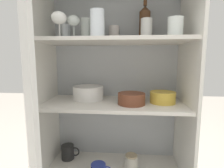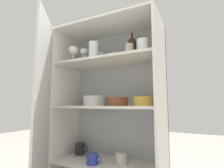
{
  "view_description": "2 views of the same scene",
  "coord_description": "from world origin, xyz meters",
  "px_view_note": "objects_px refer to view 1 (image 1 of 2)",
  "views": [
    {
      "loc": [
        0.08,
        -0.89,
        1.01
      ],
      "look_at": [
        -0.01,
        0.17,
        0.86
      ],
      "focal_mm": 28.0,
      "sensor_mm": 36.0,
      "label": 1
    },
    {
      "loc": [
        0.7,
        -1.12,
        0.75
      ],
      "look_at": [
        0.02,
        0.23,
        0.93
      ],
      "focal_mm": 28.0,
      "sensor_mm": 36.0,
      "label": 2
    }
  ],
  "objects_px": {
    "wine_bottle": "(145,23)",
    "mixing_bowl_large": "(163,97)",
    "plate_stack_white": "(88,93)",
    "serving_bowl_small": "(131,98)",
    "storage_jar": "(131,162)"
  },
  "relations": [
    {
      "from": "wine_bottle",
      "to": "mixing_bowl_large",
      "type": "bearing_deg",
      "value": -34.93
    },
    {
      "from": "wine_bottle",
      "to": "storage_jar",
      "type": "xyz_separation_m",
      "value": [
        -0.07,
        -0.08,
        -0.91
      ]
    },
    {
      "from": "plate_stack_white",
      "to": "storage_jar",
      "type": "relative_size",
      "value": 2.11
    },
    {
      "from": "mixing_bowl_large",
      "to": "serving_bowl_small",
      "type": "bearing_deg",
      "value": -164.97
    },
    {
      "from": "storage_jar",
      "to": "wine_bottle",
      "type": "bearing_deg",
      "value": 47.13
    },
    {
      "from": "wine_bottle",
      "to": "serving_bowl_small",
      "type": "xyz_separation_m",
      "value": [
        -0.08,
        -0.13,
        -0.46
      ]
    },
    {
      "from": "wine_bottle",
      "to": "plate_stack_white",
      "type": "distance_m",
      "value": 0.58
    },
    {
      "from": "wine_bottle",
      "to": "serving_bowl_small",
      "type": "distance_m",
      "value": 0.49
    },
    {
      "from": "storage_jar",
      "to": "mixing_bowl_large",
      "type": "bearing_deg",
      "value": -0.41
    },
    {
      "from": "plate_stack_white",
      "to": "serving_bowl_small",
      "type": "xyz_separation_m",
      "value": [
        0.29,
        -0.11,
        -0.01
      ]
    },
    {
      "from": "plate_stack_white",
      "to": "mixing_bowl_large",
      "type": "bearing_deg",
      "value": -7.04
    },
    {
      "from": "serving_bowl_small",
      "to": "storage_jar",
      "type": "height_order",
      "value": "serving_bowl_small"
    },
    {
      "from": "mixing_bowl_large",
      "to": "plate_stack_white",
      "type": "bearing_deg",
      "value": 172.96
    },
    {
      "from": "plate_stack_white",
      "to": "serving_bowl_small",
      "type": "bearing_deg",
      "value": -21.18
    },
    {
      "from": "wine_bottle",
      "to": "mixing_bowl_large",
      "type": "distance_m",
      "value": 0.48
    }
  ]
}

